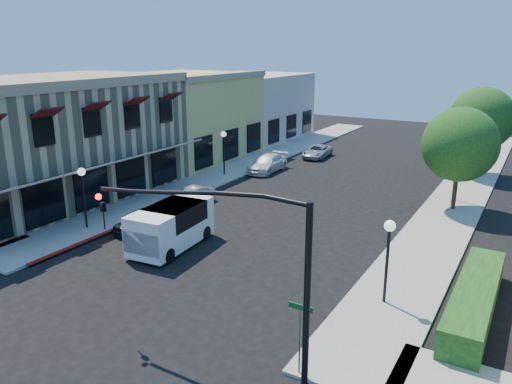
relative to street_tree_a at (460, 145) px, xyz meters
The scene contains 21 objects.
ground 24.06m from the street_tree_a, 111.80° to the right, with size 120.00×120.00×0.00m, color black.
sidewalk_left 18.71m from the street_tree_a, 164.10° to the left, with size 3.50×50.00×0.12m, color gray.
sidewalk_right 6.49m from the street_tree_a, 90.57° to the left, with size 3.50×50.00×0.12m, color gray.
curb_red_strip 21.45m from the street_tree_a, 138.28° to the right, with size 0.25×10.00×0.06m, color maroon.
corner_brick_building 26.63m from the street_tree_a, 155.60° to the right, with size 11.77×18.20×8.10m.
yellow_stucco_building 24.63m from the street_tree_a, behind, with size 10.00×12.00×7.60m, color #E4C466.
pink_stucco_building 29.10m from the street_tree_a, 146.64° to the left, with size 10.00×12.00×7.00m, color #C2A192.
hedge 13.96m from the street_tree_a, 77.42° to the right, with size 1.40×8.00×1.10m, color #154112.
street_tree_a is the anchor object (origin of this frame).
street_tree_b 10.01m from the street_tree_a, 90.00° to the left, with size 4.94×4.94×7.02m.
signal_mast_arm 20.71m from the street_tree_a, 98.17° to the right, with size 8.01×0.39×6.00m.
street_name_sign 20.00m from the street_tree_a, 93.76° to the right, with size 0.80×0.06×2.50m.
lamppost_left_near 22.30m from the street_tree_a, 141.02° to the right, with size 0.44×0.44×3.57m.
lamppost_left_far 17.36m from the street_tree_a, behind, with size 0.44×0.44×3.57m.
lamppost_right_near 14.08m from the street_tree_a, 91.23° to the right, with size 0.44×0.44×3.57m.
lamppost_right_far 2.49m from the street_tree_a, 98.53° to the left, with size 0.44×0.44×3.57m.
white_van 18.07m from the street_tree_a, 129.90° to the right, with size 2.53×5.11×2.20m.
parked_car_a 19.40m from the street_tree_a, 139.20° to the right, with size 1.48×3.67×1.25m, color black.
parked_car_b 17.10m from the street_tree_a, 153.87° to the right, with size 1.21×3.46×1.14m, color #BABDC0.
parked_car_c 15.68m from the street_tree_a, 168.91° to the left, with size 1.89×4.66×1.35m, color silver.
parked_car_d 17.26m from the street_tree_a, 143.67° to the left, with size 1.91×4.14×1.15m, color #A4A6A9.
Camera 1 is at (13.07, -10.08, 9.96)m, focal length 35.00 mm.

